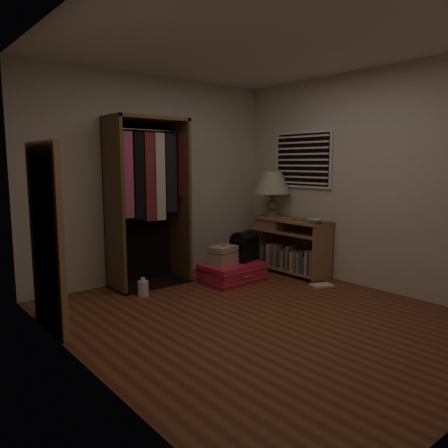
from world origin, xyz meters
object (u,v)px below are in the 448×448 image
Objects in this scene: open_wardrobe at (148,188)px; pink_suitcase at (232,272)px; floor_mirror at (46,238)px; table_lamp at (272,184)px; white_jug at (143,288)px; console_bookshelf at (289,245)px; train_case at (223,255)px; black_bag at (244,245)px.

open_wardrobe reaches higher than pink_suitcase.
table_lamp is (3.24, 0.39, 0.37)m from floor_mirror.
floor_mirror is at bearing -152.45° from open_wardrobe.
white_jug is (-1.18, 0.18, -0.03)m from pink_suitcase.
table_lamp is at bearing 89.12° from console_bookshelf.
white_jug is at bearing 157.80° from train_case.
floor_mirror is 4.10× the size of black_bag.
floor_mirror is at bearing -179.25° from console_bookshelf.
table_lamp is 2.38m from white_jug.
train_case is at bearing -37.64° from open_wardrobe.
console_bookshelf is 2.13m from white_jug.
pink_suitcase is 0.40m from black_bag.
white_jug is at bearing -129.12° from open_wardrobe.
train_case is 1.85× the size of white_jug.
black_bag reaches higher than white_jug.
pink_suitcase is 1.24× the size of table_lamp.
floor_mirror reaches higher than white_jug.
open_wardrobe reaches higher than black_bag.
black_bag is at bearing 4.91° from pink_suitcase.
black_bag is 1.47m from white_jug.
train_case is at bearing -8.83° from white_jug.
pink_suitcase is 2.01× the size of train_case.
console_bookshelf is 1.41× the size of pink_suitcase.
floor_mirror is (-3.24, -0.04, 0.46)m from console_bookshelf.
console_bookshelf is 3.27m from floor_mirror.
train_case is 0.95× the size of black_bag.
floor_mirror is at bearing -177.48° from pink_suitcase.
train_case reaches higher than pink_suitcase.
white_jug is at bearing 17.86° from floor_mirror.
floor_mirror is at bearing 167.68° from black_bag.
pink_suitcase is (2.33, 0.19, -0.73)m from floor_mirror.
console_bookshelf is 0.66× the size of floor_mirror.
floor_mirror is 2.27m from train_case.
pink_suitcase is (-0.91, 0.14, -0.27)m from console_bookshelf.
white_jug is (1.15, 0.37, -0.76)m from floor_mirror.
train_case is at bearing -170.24° from table_lamp.
floor_mirror is 2.61m from black_bag.
white_jug is at bearing -179.57° from table_lamp.
floor_mirror is 2.13× the size of pink_suitcase.
table_lamp is (1.77, -0.38, 0.01)m from open_wardrobe.
console_bookshelf is at bearing -22.37° from open_wardrobe.
table_lamp is at bearing -3.62° from train_case.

